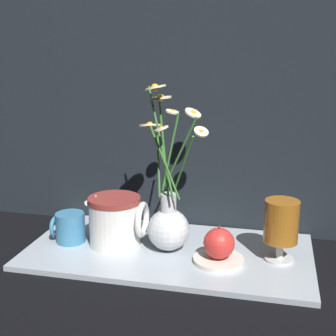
% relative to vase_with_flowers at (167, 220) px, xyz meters
% --- Properties ---
extents(ground_plane, '(6.00, 6.00, 0.00)m').
position_rel_vase_with_flowers_xyz_m(ground_plane, '(0.00, 0.00, -0.09)').
color(ground_plane, black).
extents(shelf, '(0.65, 0.33, 0.01)m').
position_rel_vase_with_flowers_xyz_m(shelf, '(0.00, 0.00, -0.08)').
color(shelf, '#9EA8B2').
rests_on(shelf, ground_plane).
extents(backdrop_wall, '(1.15, 0.02, 1.10)m').
position_rel_vase_with_flowers_xyz_m(backdrop_wall, '(0.00, 0.18, 0.46)').
color(backdrop_wall, black).
rests_on(backdrop_wall, ground_plane).
extents(vase_with_flowers, '(0.15, 0.19, 0.38)m').
position_rel_vase_with_flowers_xyz_m(vase_with_flowers, '(0.00, 0.00, 0.00)').
color(vase_with_flowers, silver).
rests_on(vase_with_flowers, shelf).
extents(yellow_mug, '(0.08, 0.07, 0.07)m').
position_rel_vase_with_flowers_xyz_m(yellow_mug, '(-0.24, -0.01, -0.04)').
color(yellow_mug, teal).
rests_on(yellow_mug, shelf).
extents(ceramic_pitcher, '(0.15, 0.12, 0.13)m').
position_rel_vase_with_flowers_xyz_m(ceramic_pitcher, '(-0.12, 0.00, -0.01)').
color(ceramic_pitcher, white).
rests_on(ceramic_pitcher, shelf).
extents(tea_glass, '(0.07, 0.07, 0.14)m').
position_rel_vase_with_flowers_xyz_m(tea_glass, '(0.25, -0.00, 0.01)').
color(tea_glass, silver).
rests_on(tea_glass, shelf).
extents(saucer_plate, '(0.11, 0.11, 0.01)m').
position_rel_vase_with_flowers_xyz_m(saucer_plate, '(0.12, -0.04, -0.07)').
color(saucer_plate, silver).
rests_on(saucer_plate, shelf).
extents(orange_fruit, '(0.07, 0.07, 0.08)m').
position_rel_vase_with_flowers_xyz_m(orange_fruit, '(0.12, -0.04, -0.03)').
color(orange_fruit, red).
rests_on(orange_fruit, saucer_plate).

